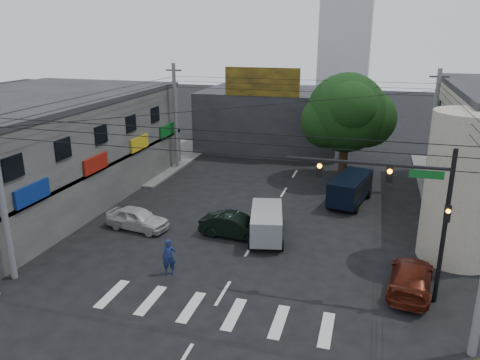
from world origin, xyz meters
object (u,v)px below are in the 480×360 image
at_px(utility_pole_near_left, 0,191).
at_px(dark_sedan, 235,226).
at_px(street_tree, 346,113).
at_px(traffic_officer, 169,257).
at_px(silver_minivan, 266,225).
at_px(maroon_sedan, 411,277).
at_px(utility_pole_far_left, 176,117).
at_px(white_compact, 137,218).
at_px(utility_pole_far_right, 433,131).
at_px(traffic_gantry, 407,199).
at_px(navy_van, 350,190).

distance_m(utility_pole_near_left, dark_sedan, 12.68).
distance_m(street_tree, traffic_officer, 20.81).
relative_size(dark_sedan, silver_minivan, 0.97).
bearing_deg(maroon_sedan, utility_pole_near_left, 19.60).
distance_m(utility_pole_far_left, white_compact, 14.20).
bearing_deg(utility_pole_far_left, maroon_sedan, -40.64).
xyz_separation_m(utility_pole_far_left, utility_pole_far_right, (21.00, 0.00, 0.00)).
bearing_deg(utility_pole_far_left, white_compact, -77.04).
distance_m(traffic_gantry, silver_minivan, 9.34).
distance_m(utility_pole_far_right, silver_minivan, 16.41).
xyz_separation_m(white_compact, maroon_sedan, (15.91, -2.98, -0.01)).
distance_m(street_tree, utility_pole_far_left, 14.56).
bearing_deg(white_compact, utility_pole_far_left, 21.04).
bearing_deg(traffic_gantry, traffic_officer, -174.82).
relative_size(white_compact, maroon_sedan, 0.87).
distance_m(utility_pole_near_left, navy_van, 22.17).
xyz_separation_m(maroon_sedan, traffic_officer, (-11.64, -1.72, 0.26)).
height_order(street_tree, maroon_sedan, street_tree).
xyz_separation_m(utility_pole_near_left, dark_sedan, (9.25, 7.75, -3.90)).
distance_m(traffic_gantry, white_compact, 16.24).
bearing_deg(white_compact, street_tree, -30.58).
distance_m(utility_pole_far_left, traffic_officer, 19.78).
distance_m(traffic_gantry, traffic_officer, 11.71).
bearing_deg(dark_sedan, utility_pole_far_left, 40.75).
relative_size(dark_sedan, traffic_officer, 2.33).
distance_m(white_compact, maroon_sedan, 16.18).
bearing_deg(traffic_gantry, silver_minivan, 148.42).
bearing_deg(utility_pole_near_left, dark_sedan, 39.93).
bearing_deg(silver_minivan, navy_van, -42.14).
height_order(maroon_sedan, navy_van, navy_van).
bearing_deg(traffic_officer, white_compact, 107.22).
xyz_separation_m(street_tree, utility_pole_near_left, (-14.50, -21.50, -0.87)).
height_order(utility_pole_near_left, traffic_officer, utility_pole_near_left).
bearing_deg(dark_sedan, silver_minivan, -79.43).
relative_size(white_compact, silver_minivan, 0.95).
bearing_deg(traffic_officer, maroon_sedan, -16.62).
bearing_deg(traffic_gantry, dark_sedan, 154.90).
xyz_separation_m(utility_pole_far_left, maroon_sedan, (18.97, -16.28, -3.92)).
xyz_separation_m(utility_pole_far_right, dark_sedan, (-11.75, -12.75, -3.90)).
bearing_deg(utility_pole_near_left, traffic_gantry, 10.80).
height_order(utility_pole_far_right, maroon_sedan, utility_pole_far_right).
relative_size(maroon_sedan, silver_minivan, 1.09).
relative_size(utility_pole_far_right, maroon_sedan, 1.88).
bearing_deg(utility_pole_far_left, street_tree, 3.95).
relative_size(utility_pole_near_left, dark_sedan, 2.10).
height_order(traffic_gantry, utility_pole_far_left, utility_pole_far_left).
distance_m(dark_sedan, silver_minivan, 1.87).
bearing_deg(silver_minivan, utility_pole_far_right, -50.30).
bearing_deg(utility_pole_near_left, navy_van, 45.01).
xyz_separation_m(white_compact, navy_van, (12.41, 8.27, 0.32)).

